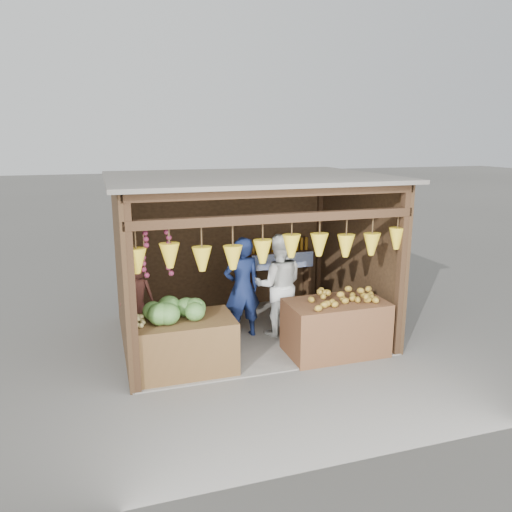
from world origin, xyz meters
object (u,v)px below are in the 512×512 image
(man_standing, at_px, (242,288))
(woman_standing, at_px, (279,285))
(counter_left, at_px, (182,345))
(vendor_seated, at_px, (136,295))
(counter_right, at_px, (335,327))

(man_standing, distance_m, woman_standing, 0.61)
(counter_left, relative_size, woman_standing, 0.84)
(man_standing, height_order, vendor_seated, man_standing)
(counter_left, distance_m, counter_right, 2.33)
(man_standing, relative_size, woman_standing, 0.98)
(counter_right, bearing_deg, man_standing, 138.51)
(man_standing, bearing_deg, counter_left, 34.81)
(counter_left, relative_size, vendor_seated, 1.29)
(counter_left, xyz_separation_m, woman_standing, (1.75, 0.87, 0.47))
(counter_left, distance_m, vendor_seated, 1.22)
(counter_right, bearing_deg, woman_standing, 120.75)
(woman_standing, xyz_separation_m, vendor_seated, (-2.29, 0.10, 0.02))
(counter_left, bearing_deg, woman_standing, 26.47)
(counter_left, bearing_deg, counter_right, -2.23)
(man_standing, distance_m, vendor_seated, 1.69)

